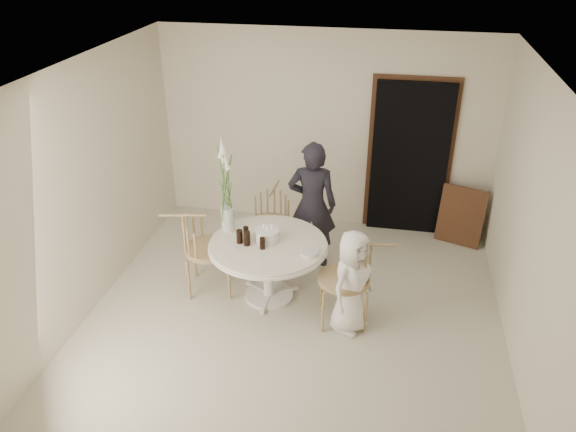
% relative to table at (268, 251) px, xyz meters
% --- Properties ---
extents(ground, '(4.50, 4.50, 0.00)m').
position_rel_table_xyz_m(ground, '(0.35, -0.25, -0.62)').
color(ground, beige).
rests_on(ground, ground).
extents(room_shell, '(4.50, 4.50, 4.50)m').
position_rel_table_xyz_m(room_shell, '(0.35, -0.25, 1.00)').
color(room_shell, white).
rests_on(room_shell, ground).
extents(doorway, '(1.00, 0.10, 2.10)m').
position_rel_table_xyz_m(doorway, '(1.50, 1.94, 0.43)').
color(doorway, black).
rests_on(doorway, ground).
extents(door_trim, '(1.12, 0.03, 2.22)m').
position_rel_table_xyz_m(door_trim, '(1.50, 1.98, 0.49)').
color(door_trim, '#54321D').
rests_on(door_trim, ground).
extents(table, '(1.33, 1.33, 0.73)m').
position_rel_table_xyz_m(table, '(0.00, 0.00, 0.00)').
color(table, white).
rests_on(table, ground).
extents(picture_frame, '(0.62, 0.37, 0.79)m').
position_rel_table_xyz_m(picture_frame, '(2.24, 1.70, -0.22)').
color(picture_frame, '#54321D').
rests_on(picture_frame, ground).
extents(chair_far, '(0.50, 0.53, 0.86)m').
position_rel_table_xyz_m(chair_far, '(-0.18, 1.03, -0.06)').
color(chair_far, tan).
rests_on(chair_far, ground).
extents(chair_right, '(0.63, 0.60, 0.97)m').
position_rel_table_xyz_m(chair_right, '(1.01, -0.22, 0.01)').
color(chair_right, tan).
rests_on(chair_right, ground).
extents(chair_left, '(0.65, 0.62, 1.00)m').
position_rel_table_xyz_m(chair_left, '(-0.84, 0.02, 0.03)').
color(chair_left, tan).
rests_on(chair_left, ground).
extents(girl, '(0.62, 0.43, 1.63)m').
position_rel_table_xyz_m(girl, '(0.36, 0.83, 0.20)').
color(girl, black).
rests_on(girl, ground).
extents(boy, '(0.61, 0.68, 1.17)m').
position_rel_table_xyz_m(boy, '(0.97, -0.38, -0.03)').
color(boy, white).
rests_on(boy, ground).
extents(birthday_cake, '(0.27, 0.27, 0.18)m').
position_rel_table_xyz_m(birthday_cake, '(-0.02, 0.05, 0.18)').
color(birthday_cake, white).
rests_on(birthday_cake, table).
extents(cola_tumbler_a, '(0.09, 0.09, 0.16)m').
position_rel_table_xyz_m(cola_tumbler_a, '(-0.31, -0.06, 0.19)').
color(cola_tumbler_a, black).
rests_on(cola_tumbler_a, table).
extents(cola_tumbler_b, '(0.08, 0.08, 0.13)m').
position_rel_table_xyz_m(cola_tumbler_b, '(-0.03, -0.14, 0.18)').
color(cola_tumbler_b, black).
rests_on(cola_tumbler_b, table).
extents(cola_tumbler_c, '(0.09, 0.09, 0.16)m').
position_rel_table_xyz_m(cola_tumbler_c, '(-0.21, -0.09, 0.20)').
color(cola_tumbler_c, black).
rests_on(cola_tumbler_c, table).
extents(cola_tumbler_d, '(0.07, 0.07, 0.14)m').
position_rel_table_xyz_m(cola_tumbler_d, '(-0.26, 0.06, 0.18)').
color(cola_tumbler_d, black).
rests_on(cola_tumbler_d, table).
extents(plate_stack, '(0.24, 0.24, 0.05)m').
position_rel_table_xyz_m(plate_stack, '(0.49, -0.17, 0.14)').
color(plate_stack, silver).
rests_on(plate_stack, table).
extents(flower_vase, '(0.15, 0.15, 1.14)m').
position_rel_table_xyz_m(flower_vase, '(-0.51, 0.19, 0.59)').
color(flower_vase, silver).
rests_on(flower_vase, table).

